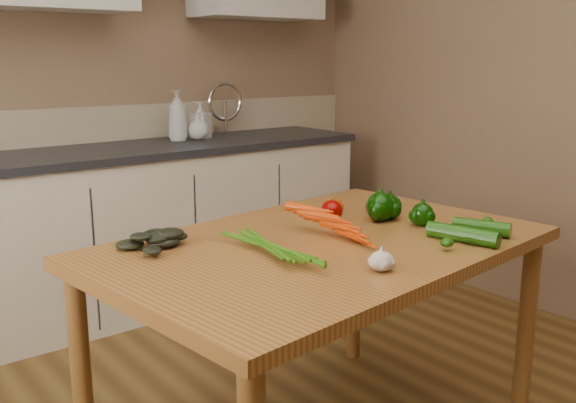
{
  "coord_description": "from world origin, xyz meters",
  "views": [
    {
      "loc": [
        -1.16,
        -1.03,
        1.38
      ],
      "look_at": [
        0.22,
        0.75,
        0.86
      ],
      "focal_mm": 40.0,
      "sensor_mm": 36.0,
      "label": 1
    }
  ],
  "objects_px": {
    "tomato_b": "(335,206)",
    "carrot_bunch": "(314,232)",
    "tomato_a": "(332,210)",
    "zucchini_b": "(463,234)",
    "zucchini_a": "(481,227)",
    "leafy_greens": "(158,233)",
    "pepper_c": "(422,215)",
    "soap_bottle_b": "(201,120)",
    "pepper_b": "(389,207)",
    "table": "(322,266)",
    "pepper_a": "(380,207)",
    "soap_bottle_a": "(177,116)",
    "soap_bottle_c": "(198,126)",
    "garlic_bulb": "(382,261)",
    "tomato_c": "(377,203)"
  },
  "relations": [
    {
      "from": "garlic_bulb",
      "to": "pepper_a",
      "type": "height_order",
      "value": "pepper_a"
    },
    {
      "from": "table",
      "to": "soap_bottle_b",
      "type": "relative_size",
      "value": 7.19
    },
    {
      "from": "soap_bottle_a",
      "to": "pepper_c",
      "type": "relative_size",
      "value": 3.51
    },
    {
      "from": "table",
      "to": "zucchini_a",
      "type": "height_order",
      "value": "zucchini_a"
    },
    {
      "from": "zucchini_b",
      "to": "carrot_bunch",
      "type": "bearing_deg",
      "value": 142.51
    },
    {
      "from": "soap_bottle_a",
      "to": "carrot_bunch",
      "type": "relative_size",
      "value": 1.05
    },
    {
      "from": "garlic_bulb",
      "to": "leafy_greens",
      "type": "bearing_deg",
      "value": 124.72
    },
    {
      "from": "soap_bottle_a",
      "to": "pepper_a",
      "type": "xyz_separation_m",
      "value": [
        -0.09,
        -1.7,
        -0.21
      ]
    },
    {
      "from": "table",
      "to": "soap_bottle_c",
      "type": "distance_m",
      "value": 1.85
    },
    {
      "from": "soap_bottle_a",
      "to": "tomato_a",
      "type": "distance_m",
      "value": 1.62
    },
    {
      "from": "table",
      "to": "garlic_bulb",
      "type": "distance_m",
      "value": 0.36
    },
    {
      "from": "pepper_a",
      "to": "tomato_c",
      "type": "bearing_deg",
      "value": 49.16
    },
    {
      "from": "soap_bottle_c",
      "to": "soap_bottle_b",
      "type": "bearing_deg",
      "value": 92.34
    },
    {
      "from": "garlic_bulb",
      "to": "zucchini_a",
      "type": "xyz_separation_m",
      "value": [
        0.54,
        0.06,
        -0.0
      ]
    },
    {
      "from": "soap_bottle_c",
      "to": "pepper_b",
      "type": "distance_m",
      "value": 1.69
    },
    {
      "from": "tomato_a",
      "to": "zucchini_b",
      "type": "relative_size",
      "value": 0.35
    },
    {
      "from": "pepper_a",
      "to": "zucchini_a",
      "type": "height_order",
      "value": "pepper_a"
    },
    {
      "from": "leafy_greens",
      "to": "tomato_a",
      "type": "height_order",
      "value": "leafy_greens"
    },
    {
      "from": "leafy_greens",
      "to": "zucchini_b",
      "type": "distance_m",
      "value": 0.98
    },
    {
      "from": "soap_bottle_c",
      "to": "carrot_bunch",
      "type": "distance_m",
      "value": 1.84
    },
    {
      "from": "garlic_bulb",
      "to": "tomato_c",
      "type": "relative_size",
      "value": 0.94
    },
    {
      "from": "table",
      "to": "zucchini_b",
      "type": "relative_size",
      "value": 6.54
    },
    {
      "from": "table",
      "to": "garlic_bulb",
      "type": "xyz_separation_m",
      "value": [
        -0.07,
        -0.33,
        0.12
      ]
    },
    {
      "from": "table",
      "to": "pepper_a",
      "type": "height_order",
      "value": "pepper_a"
    },
    {
      "from": "zucchini_a",
      "to": "tomato_b",
      "type": "bearing_deg",
      "value": 110.66
    },
    {
      "from": "tomato_a",
      "to": "zucchini_b",
      "type": "xyz_separation_m",
      "value": [
        0.15,
        -0.47,
        -0.01
      ]
    },
    {
      "from": "soap_bottle_c",
      "to": "tomato_a",
      "type": "relative_size",
      "value": 1.88
    },
    {
      "from": "carrot_bunch",
      "to": "tomato_b",
      "type": "relative_size",
      "value": 4.11
    },
    {
      "from": "pepper_b",
      "to": "pepper_c",
      "type": "relative_size",
      "value": 1.14
    },
    {
      "from": "tomato_b",
      "to": "zucchini_a",
      "type": "height_order",
      "value": "tomato_b"
    },
    {
      "from": "soap_bottle_a",
      "to": "soap_bottle_c",
      "type": "relative_size",
      "value": 1.85
    },
    {
      "from": "soap_bottle_a",
      "to": "pepper_a",
      "type": "height_order",
      "value": "soap_bottle_a"
    },
    {
      "from": "pepper_b",
      "to": "pepper_a",
      "type": "bearing_deg",
      "value": 173.42
    },
    {
      "from": "leafy_greens",
      "to": "pepper_b",
      "type": "bearing_deg",
      "value": -12.09
    },
    {
      "from": "garlic_bulb",
      "to": "zucchini_a",
      "type": "height_order",
      "value": "garlic_bulb"
    },
    {
      "from": "carrot_bunch",
      "to": "soap_bottle_b",
      "type": "bearing_deg",
      "value": 64.15
    },
    {
      "from": "pepper_c",
      "to": "tomato_b",
      "type": "relative_size",
      "value": 1.23
    },
    {
      "from": "table",
      "to": "leafy_greens",
      "type": "height_order",
      "value": "leafy_greens"
    },
    {
      "from": "soap_bottle_c",
      "to": "leafy_greens",
      "type": "height_order",
      "value": "soap_bottle_c"
    },
    {
      "from": "carrot_bunch",
      "to": "pepper_c",
      "type": "distance_m",
      "value": 0.45
    },
    {
      "from": "leafy_greens",
      "to": "tomato_a",
      "type": "bearing_deg",
      "value": -5.5
    },
    {
      "from": "table",
      "to": "zucchini_b",
      "type": "distance_m",
      "value": 0.47
    },
    {
      "from": "tomato_b",
      "to": "carrot_bunch",
      "type": "bearing_deg",
      "value": -141.92
    },
    {
      "from": "soap_bottle_a",
      "to": "zucchini_a",
      "type": "relative_size",
      "value": 1.5
    },
    {
      "from": "zucchini_a",
      "to": "soap_bottle_b",
      "type": "bearing_deg",
      "value": 86.84
    },
    {
      "from": "tomato_c",
      "to": "soap_bottle_a",
      "type": "bearing_deg",
      "value": 89.95
    },
    {
      "from": "pepper_c",
      "to": "pepper_b",
      "type": "bearing_deg",
      "value": 100.36
    },
    {
      "from": "zucchini_a",
      "to": "carrot_bunch",
      "type": "bearing_deg",
      "value": 151.59
    },
    {
      "from": "leafy_greens",
      "to": "tomato_b",
      "type": "bearing_deg",
      "value": 0.07
    },
    {
      "from": "leafy_greens",
      "to": "soap_bottle_a",
      "type": "bearing_deg",
      "value": 59.59
    }
  ]
}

